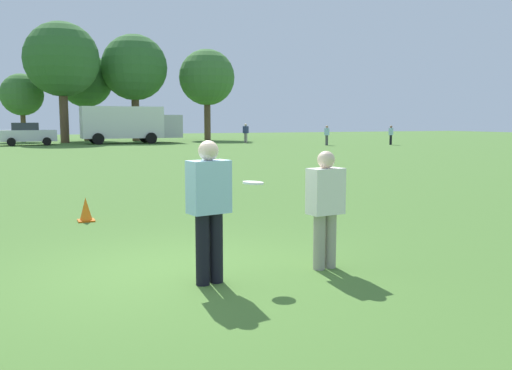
# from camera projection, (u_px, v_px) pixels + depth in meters

# --- Properties ---
(ground_plane) EXTENTS (149.41, 149.41, 0.00)m
(ground_plane) POSITION_uv_depth(u_px,v_px,m) (168.00, 273.00, 7.11)
(ground_plane) COLOR #47702D
(player_thrower) EXTENTS (0.53, 0.37, 1.76)m
(player_thrower) POSITION_uv_depth(u_px,v_px,m) (209.00, 204.00, 6.52)
(player_thrower) COLOR black
(player_thrower) RESTS_ON ground
(player_defender) EXTENTS (0.50, 0.32, 1.60)m
(player_defender) POSITION_uv_depth(u_px,v_px,m) (325.00, 203.00, 7.21)
(player_defender) COLOR gray
(player_defender) RESTS_ON ground
(frisbee) EXTENTS (0.27, 0.27, 0.04)m
(frisbee) POSITION_uv_depth(u_px,v_px,m) (253.00, 183.00, 6.84)
(frisbee) COLOR white
(traffic_cone) EXTENTS (0.32, 0.32, 0.48)m
(traffic_cone) POSITION_uv_depth(u_px,v_px,m) (86.00, 210.00, 10.70)
(traffic_cone) COLOR #D8590C
(traffic_cone) RESTS_ON ground
(parked_car_mid_right) EXTENTS (4.21, 2.23, 1.82)m
(parked_car_mid_right) POSITION_uv_depth(u_px,v_px,m) (28.00, 134.00, 43.39)
(parked_car_mid_right) COLOR silver
(parked_car_mid_right) RESTS_ON ground
(box_truck) EXTENTS (8.51, 3.04, 3.18)m
(box_truck) POSITION_uv_depth(u_px,v_px,m) (129.00, 123.00, 46.79)
(box_truck) COLOR white
(box_truck) RESTS_ON ground
(bystander_sideline_watcher) EXTENTS (0.50, 0.46, 1.60)m
(bystander_sideline_watcher) POSITION_uv_depth(u_px,v_px,m) (327.00, 134.00, 43.41)
(bystander_sideline_watcher) COLOR #4C4C51
(bystander_sideline_watcher) RESTS_ON ground
(bystander_far_jogger) EXTENTS (0.50, 0.45, 1.58)m
(bystander_far_jogger) POSITION_uv_depth(u_px,v_px,m) (391.00, 134.00, 44.31)
(bystander_far_jogger) COLOR black
(bystander_far_jogger) RESTS_ON ground
(bystander_field_marshal) EXTENTS (0.45, 0.54, 1.72)m
(bystander_field_marshal) POSITION_uv_depth(u_px,v_px,m) (246.00, 132.00, 47.73)
(bystander_field_marshal) COLOR gray
(bystander_field_marshal) RESTS_ON ground
(tree_east_birch) EXTENTS (3.92, 3.92, 6.36)m
(tree_east_birch) POSITION_uv_depth(u_px,v_px,m) (22.00, 95.00, 50.40)
(tree_east_birch) COLOR brown
(tree_east_birch) RESTS_ON ground
(tree_east_oak) EXTENTS (6.57, 6.57, 10.67)m
(tree_east_oak) POSITION_uv_depth(u_px,v_px,m) (62.00, 60.00, 47.65)
(tree_east_oak) COLOR brown
(tree_east_oak) RESTS_ON ground
(tree_far_east_pine) EXTENTS (5.30, 5.30, 8.62)m
(tree_far_east_pine) POSITION_uv_depth(u_px,v_px,m) (85.00, 80.00, 53.14)
(tree_far_east_pine) COLOR brown
(tree_far_east_pine) RESTS_ON ground
(tree_far_west_pine) EXTENTS (6.30, 6.30, 10.24)m
(tree_far_west_pine) POSITION_uv_depth(u_px,v_px,m) (134.00, 68.00, 51.96)
(tree_far_west_pine) COLOR brown
(tree_far_west_pine) RESTS_ON ground
(tree_horizon_center) EXTENTS (5.66, 5.66, 9.19)m
(tree_horizon_center) POSITION_uv_depth(u_px,v_px,m) (207.00, 78.00, 54.77)
(tree_horizon_center) COLOR brown
(tree_horizon_center) RESTS_ON ground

